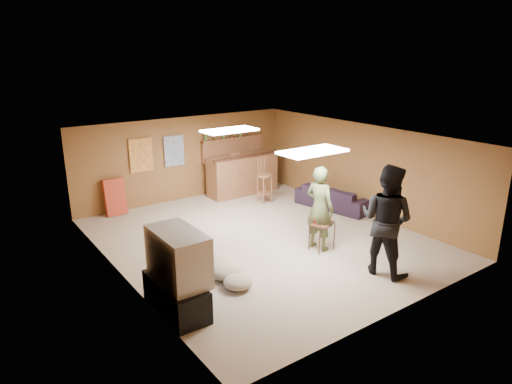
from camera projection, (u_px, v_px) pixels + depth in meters
ground at (261, 239)px, 9.74m from camera, size 7.00×7.00×0.00m
ceiling at (262, 137)px, 9.09m from camera, size 6.00×7.00×0.02m
wall_back at (184, 158)px, 12.13m from camera, size 6.00×0.02×2.20m
wall_front at (402, 246)px, 6.69m from camera, size 6.00×0.02×2.20m
wall_left at (119, 220)px, 7.75m from camera, size 0.02×7.00×2.20m
wall_right at (361, 169)px, 11.08m from camera, size 0.02×7.00×2.20m
tv_stand at (176, 296)px, 6.99m from camera, size 0.55×1.30×0.50m
dvd_box at (189, 297)px, 7.14m from camera, size 0.35×0.50×0.08m
tv_body at (178, 256)px, 6.84m from camera, size 0.60×1.10×0.80m
tv_screen at (196, 251)px, 7.01m from camera, size 0.02×0.95×0.65m
bar_counter at (243, 174)px, 12.70m from camera, size 2.00×0.60×1.10m
bar_lip at (247, 157)px, 12.34m from camera, size 2.10×0.12×0.05m
bar_shelf at (233, 138)px, 12.77m from camera, size 2.00×0.18×0.05m
bar_backing at (233, 149)px, 12.87m from camera, size 2.00×0.14×0.60m
poster_left at (141, 155)px, 11.36m from camera, size 0.60×0.03×0.85m
poster_right at (174, 151)px, 11.86m from camera, size 0.55×0.03×0.80m
folding_chair_stack at (115, 197)px, 11.06m from camera, size 0.50×0.26×0.91m
ceiling_panel_front at (313, 151)px, 7.93m from camera, size 1.20×0.60×0.04m
ceiling_panel_back at (230, 130)px, 10.03m from camera, size 1.20×0.60×0.04m
person_olive at (320, 208)px, 9.04m from camera, size 0.53×0.70×1.72m
person_black at (386, 220)px, 8.00m from camera, size 0.95×1.11×2.01m
sofa at (334, 197)px, 11.60m from camera, size 1.15×2.06×0.57m
tray_table at (322, 236)px, 9.13m from camera, size 0.54×0.49×0.58m
cup_red_near at (316, 220)px, 9.02m from camera, size 0.10×0.10×0.12m
cup_red_far at (329, 221)px, 9.01m from camera, size 0.10×0.10×0.11m
cup_blue at (325, 218)px, 9.19m from camera, size 0.09×0.09×0.10m
bar_stool_left at (239, 174)px, 12.42m from camera, size 0.51×0.51×1.24m
bar_stool_right at (265, 179)px, 11.95m from camera, size 0.52×0.52×1.28m
cushion_near_tv at (225, 271)px, 8.05m from camera, size 0.69×0.69×0.26m
cushion_mid at (218, 265)px, 8.33m from camera, size 0.63×0.63×0.22m
cushion_far at (238, 282)px, 7.70m from camera, size 0.60×0.60×0.22m
bottle_row at (227, 134)px, 12.60m from camera, size 1.48×0.08×0.26m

